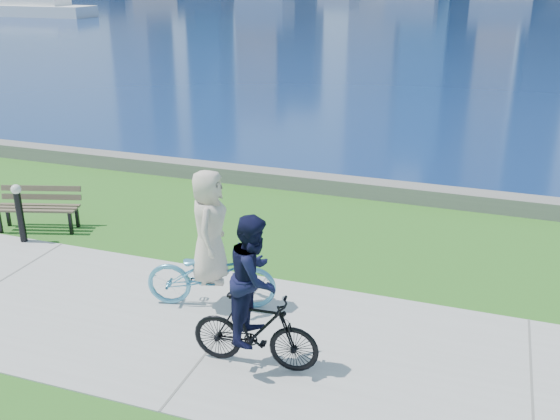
# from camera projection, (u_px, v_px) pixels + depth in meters

# --- Properties ---
(ground) EXTENTS (320.00, 320.00, 0.00)m
(ground) POSITION_uv_depth(u_px,v_px,m) (223.00, 334.00, 8.61)
(ground) COLOR #256119
(ground) RESTS_ON ground
(concrete_path) EXTENTS (80.00, 3.50, 0.02)m
(concrete_path) POSITION_uv_depth(u_px,v_px,m) (223.00, 333.00, 8.60)
(concrete_path) COLOR #A8A9A3
(concrete_path) RESTS_ON ground
(seawall) EXTENTS (90.00, 0.50, 0.35)m
(seawall) POSITION_uv_depth(u_px,v_px,m) (336.00, 185.00, 14.00)
(seawall) COLOR slate
(seawall) RESTS_ON ground
(bay_water) EXTENTS (320.00, 131.00, 0.01)m
(bay_water) POSITION_uv_depth(u_px,v_px,m) (478.00, 13.00, 72.00)
(bay_water) COLOR #0C2352
(bay_water) RESTS_ON ground
(ferry_near) EXTENTS (13.37, 3.82, 1.81)m
(ferry_near) POSITION_uv_depth(u_px,v_px,m) (34.00, 9.00, 66.48)
(ferry_near) COLOR white
(ferry_near) RESTS_ON ground
(park_bench) EXTENTS (1.65, 0.96, 0.81)m
(park_bench) POSITION_uv_depth(u_px,v_px,m) (39.00, 204.00, 11.94)
(park_bench) COLOR black
(park_bench) RESTS_ON ground
(bollard_lamp) EXTENTS (0.18, 0.18, 1.12)m
(bollard_lamp) POSITION_uv_depth(u_px,v_px,m) (19.00, 210.00, 11.27)
(bollard_lamp) COLOR black
(bollard_lamp) RESTS_ON ground
(cyclist_woman) EXTENTS (1.13, 2.03, 2.10)m
(cyclist_woman) POSITION_uv_depth(u_px,v_px,m) (210.00, 257.00, 9.03)
(cyclist_woman) COLOR #4F9DC0
(cyclist_woman) RESTS_ON ground
(cyclist_man) EXTENTS (0.65, 1.65, 2.03)m
(cyclist_man) POSITION_uv_depth(u_px,v_px,m) (255.00, 305.00, 7.59)
(cyclist_man) COLOR black
(cyclist_man) RESTS_ON ground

